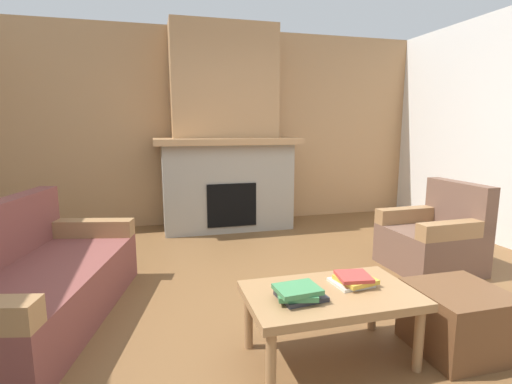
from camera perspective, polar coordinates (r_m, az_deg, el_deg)
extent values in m
plane|color=brown|center=(3.07, 5.20, -17.30)|extent=(9.00, 9.00, 0.00)
cube|color=tan|center=(5.64, -5.24, 9.31)|extent=(6.00, 0.12, 2.70)
cube|color=gray|center=(5.30, -4.36, 0.88)|extent=(1.70, 0.70, 1.15)
cube|color=black|center=(5.01, -3.63, -1.89)|extent=(0.64, 0.08, 0.56)
cube|color=tan|center=(5.19, -4.34, 7.51)|extent=(1.90, 0.82, 0.08)
cube|color=tan|center=(5.36, -4.76, 15.87)|extent=(1.40, 0.50, 1.47)
cube|color=brown|center=(3.22, -28.99, -13.23)|extent=(1.23, 1.94, 0.40)
cube|color=#997047|center=(3.85, -23.81, -4.89)|extent=(0.85, 0.35, 0.15)
cube|color=brown|center=(4.19, 24.16, -7.66)|extent=(0.78, 0.78, 0.40)
cube|color=brown|center=(4.29, 27.70, -1.66)|extent=(0.16, 0.76, 0.45)
cube|color=#997047|center=(4.35, 21.76, -3.12)|extent=(0.76, 0.16, 0.15)
cube|color=#997047|center=(3.90, 27.41, -4.97)|extent=(0.76, 0.16, 0.15)
cube|color=#997047|center=(2.40, 10.92, -14.76)|extent=(1.00, 0.60, 0.05)
cylinder|color=#997047|center=(2.16, 2.21, -24.05)|extent=(0.06, 0.06, 0.38)
cylinder|color=#997047|center=(2.53, 22.86, -19.47)|extent=(0.06, 0.06, 0.38)
cylinder|color=#997047|center=(2.56, -1.12, -18.27)|extent=(0.06, 0.06, 0.38)
cylinder|color=#997047|center=(2.88, 16.83, -15.40)|extent=(0.06, 0.06, 0.38)
cube|color=brown|center=(2.83, 27.60, -16.32)|extent=(0.52, 0.52, 0.40)
cube|color=#2D2D33|center=(2.28, 6.65, -14.98)|extent=(0.27, 0.23, 0.03)
cube|color=#3D7F4C|center=(2.25, 5.98, -14.55)|extent=(0.26, 0.25, 0.03)
cube|color=#3D7F4C|center=(2.22, 6.13, -14.06)|extent=(0.25, 0.21, 0.03)
cube|color=beige|center=(2.51, 13.80, -12.84)|extent=(0.24, 0.23, 0.02)
cube|color=gold|center=(2.50, 14.47, -12.38)|extent=(0.24, 0.24, 0.03)
cube|color=#B23833|center=(2.48, 14.20, -11.97)|extent=(0.22, 0.22, 0.02)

